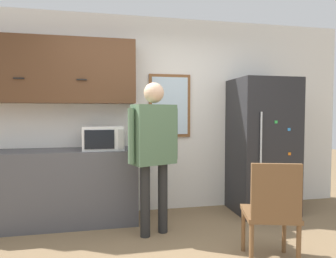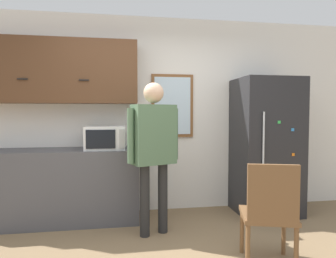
# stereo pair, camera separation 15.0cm
# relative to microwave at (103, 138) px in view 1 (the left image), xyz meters

# --- Properties ---
(back_wall) EXTENTS (6.00, 0.06, 2.70)m
(back_wall) POSITION_rel_microwave_xyz_m (0.58, 0.37, 0.29)
(back_wall) COLOR white
(back_wall) RESTS_ON ground_plane
(counter) EXTENTS (2.02, 0.60, 0.92)m
(counter) POSITION_rel_microwave_xyz_m (-0.60, 0.04, -0.60)
(counter) COLOR #4C4C51
(counter) RESTS_ON ground_plane
(upper_cabinets) EXTENTS (2.02, 0.36, 0.80)m
(upper_cabinets) POSITION_rel_microwave_xyz_m (-0.60, 0.17, 0.84)
(upper_cabinets) COLOR #51331E
(microwave) EXTENTS (0.49, 0.43, 0.29)m
(microwave) POSITION_rel_microwave_xyz_m (0.00, 0.00, 0.00)
(microwave) COLOR white
(microwave) RESTS_ON counter
(person) EXTENTS (0.59, 0.38, 1.71)m
(person) POSITION_rel_microwave_xyz_m (0.55, -0.52, -0.01)
(person) COLOR black
(person) RESTS_ON ground_plane
(refrigerator) EXTENTS (0.81, 0.73, 1.84)m
(refrigerator) POSITION_rel_microwave_xyz_m (2.16, -0.02, -0.14)
(refrigerator) COLOR #232326
(refrigerator) RESTS_ON ground_plane
(chair) EXTENTS (0.56, 0.56, 0.95)m
(chair) POSITION_rel_microwave_xyz_m (1.47, -1.44, -0.54)
(chair) COLOR brown
(chair) RESTS_ON ground_plane
(window) EXTENTS (0.59, 0.05, 0.88)m
(window) POSITION_rel_microwave_xyz_m (0.92, 0.32, 0.41)
(window) COLOR brown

